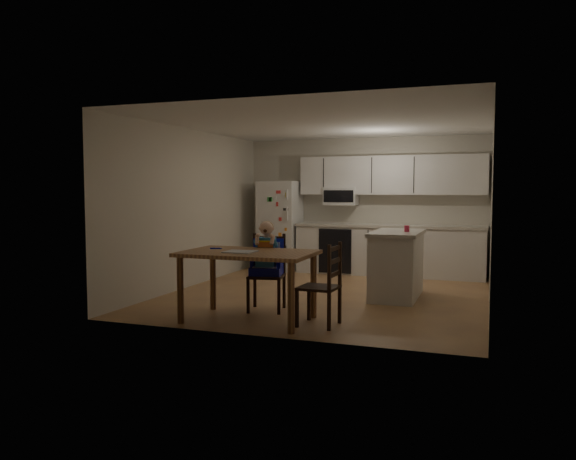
% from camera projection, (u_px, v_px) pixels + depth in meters
% --- Properties ---
extents(room, '(4.52, 5.01, 2.51)m').
position_uv_depth(room, '(336.00, 209.00, 8.62)').
color(room, '#8E6242').
rests_on(room, ground).
extents(refrigerator, '(0.72, 0.70, 1.70)m').
position_uv_depth(refrigerator, '(280.00, 226.00, 10.74)').
color(refrigerator, silver).
rests_on(refrigerator, ground).
extents(kitchen_run, '(3.37, 0.62, 2.15)m').
position_uv_depth(kitchen_run, '(388.00, 226.00, 10.13)').
color(kitchen_run, silver).
rests_on(kitchen_run, ground).
extents(kitchen_island, '(0.67, 1.29, 0.95)m').
position_uv_depth(kitchen_island, '(397.00, 264.00, 8.03)').
color(kitchen_island, silver).
rests_on(kitchen_island, ground).
extents(red_cup, '(0.07, 0.07, 0.09)m').
position_uv_depth(red_cup, '(407.00, 229.00, 7.91)').
color(red_cup, '#E32B4E').
rests_on(red_cup, kitchen_island).
extents(dining_table, '(1.53, 0.98, 0.82)m').
position_uv_depth(dining_table, '(248.00, 261.00, 6.59)').
color(dining_table, brown).
rests_on(dining_table, ground).
extents(napkin, '(0.34, 0.30, 0.01)m').
position_uv_depth(napkin, '(240.00, 252.00, 6.50)').
color(napkin, '#B5B5BA').
rests_on(napkin, dining_table).
extents(toddler_spoon, '(0.12, 0.06, 0.02)m').
position_uv_depth(toddler_spoon, '(215.00, 248.00, 6.85)').
color(toddler_spoon, '#161CC7').
rests_on(toddler_spoon, dining_table).
extents(chair_booster, '(0.50, 0.50, 1.15)m').
position_uv_depth(chair_booster, '(267.00, 256.00, 7.18)').
color(chair_booster, black).
rests_on(chair_booster, ground).
extents(chair_side, '(0.44, 0.44, 0.95)m').
position_uv_depth(chair_side, '(327.00, 279.00, 6.33)').
color(chair_side, black).
rests_on(chair_side, ground).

